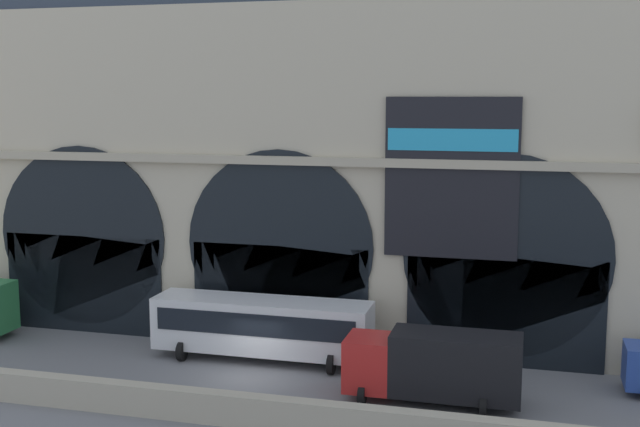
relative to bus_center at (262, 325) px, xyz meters
The scene contains 5 objects.
ground_plane 3.32m from the bus_center, 85.25° to the right, with size 200.00×200.00×0.00m, color slate.
quay_parapet_wall 7.96m from the bus_center, 88.31° to the right, with size 90.00×0.70×1.29m, color #B2A891.
station_building 9.86m from the bus_center, 86.17° to the left, with size 48.09×4.51×22.12m.
bus_center is the anchor object (origin of this frame).
box_truck_mideast 9.66m from the bus_center, 21.10° to the right, with size 7.50×2.91×3.12m.
Camera 1 is at (12.52, -33.92, 13.11)m, focal length 45.06 mm.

